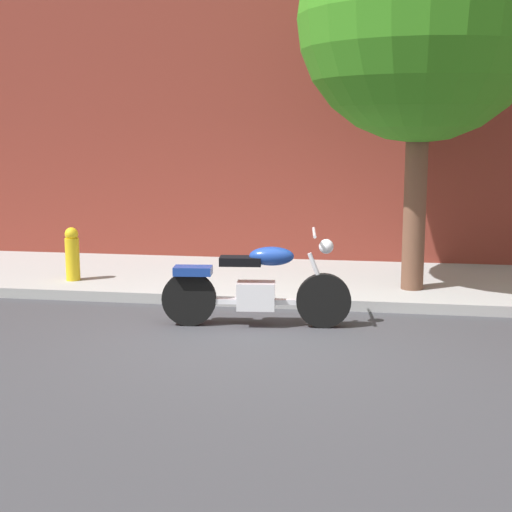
# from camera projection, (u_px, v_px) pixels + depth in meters

# --- Properties ---
(ground_plane) EXTENTS (60.00, 60.00, 0.00)m
(ground_plane) POSITION_uv_depth(u_px,v_px,m) (257.00, 338.00, 8.12)
(ground_plane) COLOR #38383D
(sidewalk) EXTENTS (21.95, 2.89, 0.14)m
(sidewalk) POSITION_uv_depth(u_px,v_px,m) (287.00, 281.00, 10.86)
(sidewalk) COLOR #9A9A9A
(sidewalk) RESTS_ON ground
(motorcycle) EXTENTS (2.21, 0.70, 1.14)m
(motorcycle) POSITION_uv_depth(u_px,v_px,m) (256.00, 287.00, 8.55)
(motorcycle) COLOR black
(motorcycle) RESTS_ON ground
(street_tree) EXTENTS (3.21, 3.21, 5.31)m
(street_tree) POSITION_uv_depth(u_px,v_px,m) (422.00, 18.00, 9.38)
(street_tree) COLOR brown
(street_tree) RESTS_ON ground
(fire_hydrant) EXTENTS (0.20, 0.20, 0.91)m
(fire_hydrant) POSITION_uv_depth(u_px,v_px,m) (73.00, 258.00, 10.50)
(fire_hydrant) COLOR gold
(fire_hydrant) RESTS_ON ground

